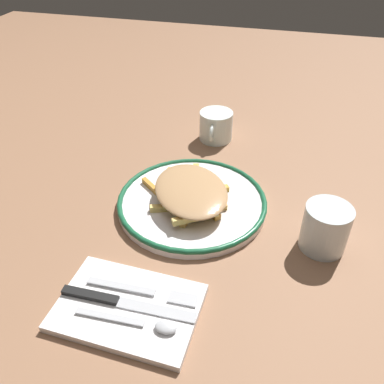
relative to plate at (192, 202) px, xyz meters
The scene contains 9 objects.
ground_plane 0.01m from the plate, ahead, with size 2.60×2.60×0.00m, color #906548.
plate is the anchor object (origin of this frame).
fries_heap 0.03m from the plate, 25.26° to the right, with size 0.23×0.22×0.04m.
napkin 0.27m from the plate, ahead, with size 0.14×0.21×0.01m, color white.
fork 0.24m from the plate, ahead, with size 0.02×0.18×0.01m.
knife 0.27m from the plate, 10.07° to the right, with size 0.02×0.21×0.01m.
spoon 0.29m from the plate, ahead, with size 0.02×0.15×0.01m.
water_glass 0.26m from the plate, 78.91° to the left, with size 0.08×0.08×0.09m, color silver.
coffee_mug 0.28m from the plate, behind, with size 0.11×0.08×0.07m.
Camera 1 is at (0.61, 0.16, 0.51)m, focal length 37.81 mm.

